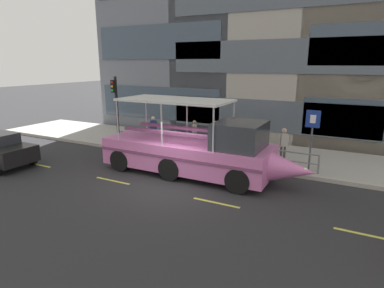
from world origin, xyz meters
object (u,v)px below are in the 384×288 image
(parking_sign, at_px, (312,130))
(pedestrian_near_bow, at_px, (284,142))
(pedestrian_mid_left, at_px, (215,133))
(traffic_light_pole, at_px, (116,104))
(pedestrian_near_stern, at_px, (153,127))
(pedestrian_mid_right, at_px, (194,131))
(duck_tour_boat, at_px, (197,151))

(parking_sign, relative_size, pedestrian_near_bow, 1.57)
(parking_sign, distance_m, pedestrian_near_bow, 1.56)
(pedestrian_mid_left, bearing_deg, traffic_light_pole, -168.72)
(pedestrian_near_stern, bearing_deg, pedestrian_mid_right, 5.12)
(traffic_light_pole, bearing_deg, pedestrian_mid_left, 11.28)
(parking_sign, xyz_separation_m, pedestrian_near_stern, (-9.04, 0.92, -0.86))
(duck_tour_boat, height_order, pedestrian_near_stern, duck_tour_boat)
(parking_sign, relative_size, pedestrian_near_stern, 1.67)
(pedestrian_mid_right, bearing_deg, parking_sign, -10.22)
(traffic_light_pole, relative_size, pedestrian_near_bow, 2.28)
(traffic_light_pole, xyz_separation_m, parking_sign, (10.93, 0.10, -0.55))
(parking_sign, height_order, pedestrian_near_bow, parking_sign)
(traffic_light_pole, xyz_separation_m, duck_tour_boat, (6.53, -2.35, -1.47))
(pedestrian_mid_right, bearing_deg, pedestrian_near_stern, -174.88)
(pedestrian_mid_left, bearing_deg, pedestrian_near_stern, -177.86)
(traffic_light_pole, distance_m, pedestrian_near_bow, 9.77)
(pedestrian_near_bow, bearing_deg, pedestrian_mid_left, 170.34)
(parking_sign, height_order, pedestrian_near_stern, parking_sign)
(pedestrian_mid_left, height_order, pedestrian_mid_right, pedestrian_mid_left)
(parking_sign, relative_size, duck_tour_boat, 0.29)
(pedestrian_near_bow, distance_m, pedestrian_mid_left, 3.87)
(traffic_light_pole, relative_size, pedestrian_mid_left, 2.38)
(pedestrian_mid_left, relative_size, pedestrian_mid_right, 1.05)
(traffic_light_pole, height_order, duck_tour_boat, traffic_light_pole)
(traffic_light_pole, distance_m, parking_sign, 10.95)
(pedestrian_mid_left, bearing_deg, pedestrian_mid_right, 176.11)
(duck_tour_boat, relative_size, pedestrian_near_stern, 5.83)
(duck_tour_boat, bearing_deg, pedestrian_near_stern, 144.01)
(pedestrian_near_bow, distance_m, pedestrian_near_stern, 7.79)
(pedestrian_near_bow, bearing_deg, traffic_light_pole, -176.94)
(pedestrian_mid_left, xyz_separation_m, pedestrian_near_stern, (-3.96, -0.15, -0.02))
(traffic_light_pole, distance_m, pedestrian_mid_right, 4.93)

